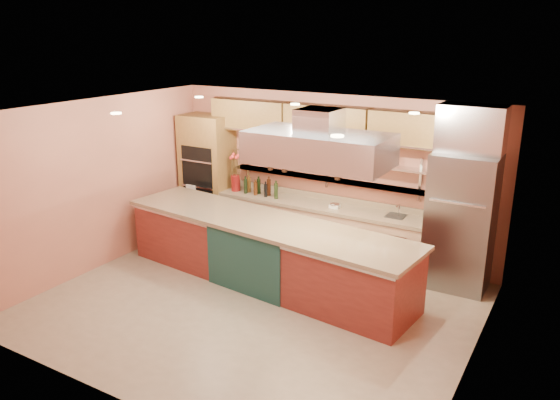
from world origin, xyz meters
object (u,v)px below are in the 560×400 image
Objects in this scene: copper_kettle at (279,149)px; refrigerator at (460,222)px; flower_vase at (236,183)px; green_canister at (287,149)px; kitchen_scale at (335,205)px; island at (265,252)px.

refrigerator is at bearing -3.97° from copper_kettle.
refrigerator is 6.97× the size of flower_vase.
green_canister is at bearing 0.00° from copper_kettle.
island is at bearing -88.20° from kitchen_scale.
flower_vase is (-1.50, 1.38, 0.57)m from island.
flower_vase is 1.10m from copper_kettle.
kitchen_scale is 1.49m from copper_kettle.
kitchen_scale is at bearing 0.00° from flower_vase.
flower_vase is at bearing 143.47° from island.
green_canister is (0.17, 0.00, 0.02)m from copper_kettle.
copper_kettle is at bearing -166.86° from kitchen_scale.
green_canister is (0.98, 0.22, 0.72)m from flower_vase.
refrigerator is 3.24m from green_canister.
flower_vase reaches higher than island.
refrigerator is 3.02m from island.
green_canister is (-0.52, 1.60, 1.29)m from island.
flower_vase is 2.04m from kitchen_scale.
flower_vase is at bearing -167.35° from green_canister.
island is at bearing -66.92° from copper_kettle.
island is at bearing -42.78° from flower_vase.
green_canister is (-1.06, 0.22, 0.83)m from kitchen_scale.
refrigerator is 0.43× the size of island.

